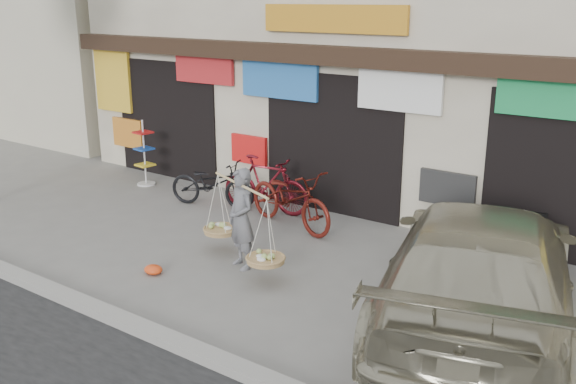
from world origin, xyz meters
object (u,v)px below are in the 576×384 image
Objects in this scene: bike_2 at (290,198)px; bike_1 at (265,184)px; bike_0 at (212,184)px; display_rack at (145,159)px; suv at (480,267)px; street_vendor at (241,223)px.

bike_1 is at bearing 78.49° from bike_2.
bike_0 is 2.32m from display_rack.
suv is 8.61m from display_rack.
bike_2 is 1.43× the size of display_rack.
suv is (4.08, -1.63, 0.25)m from bike_2.
bike_2 is (0.91, -0.43, -0.00)m from bike_1.
bike_0 is at bearing 101.68° from bike_2.
street_vendor reaches higher than bike_0.
bike_2 is at bearing -5.13° from display_rack.
bike_2 is (-0.44, 1.94, -0.17)m from street_vendor.
suv is at bearing -13.51° from display_rack.
bike_2 is 0.36× the size of suv.
display_rack reaches higher than bike_2.
bike_1 reaches higher than bike_0.
suv is (3.64, 0.31, 0.07)m from street_vendor.
street_vendor is at bearing -145.04° from bike_0.
street_vendor is 3.17m from bike_0.
suv is at bearing -120.44° from bike_1.
display_rack reaches higher than bike_1.
display_rack is at bearing 176.17° from street_vendor.
street_vendor reaches higher than bike_1.
display_rack is (-3.38, -0.05, 0.03)m from bike_1.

